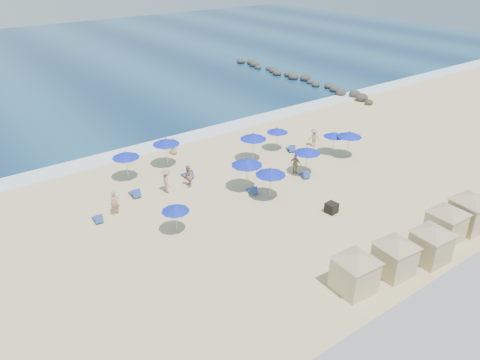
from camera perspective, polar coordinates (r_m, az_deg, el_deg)
name	(u,v)px	position (r m, az deg, el deg)	size (l,w,h in m)	color
ground	(286,205)	(33.95, 5.65, -3.11)	(160.00, 160.00, 0.00)	#D3BD86
ocean	(53,63)	(80.92, -21.78, 13.08)	(160.00, 80.00, 0.06)	navy
surf_line	(179,140)	(45.39, -7.43, 4.89)	(160.00, 2.50, 0.08)	white
seawall	(463,302)	(27.04, 25.51, -13.26)	(160.00, 6.10, 1.22)	gray
rock_jetty	(298,78)	(66.11, 7.04, 12.28)	(2.56, 26.66, 0.96)	#2C2724
trash_bin	(331,208)	(33.38, 11.09, -3.36)	(0.75, 0.75, 0.75)	black
cabana_0	(356,267)	(26.08, 13.91, -10.23)	(4.24, 4.24, 2.67)	#CEBB8D
cabana_1	(396,251)	(27.92, 18.44, -8.26)	(4.13, 4.13, 2.60)	#CEBB8D
cabana_2	(432,239)	(29.72, 22.36, -6.68)	(4.14, 4.14, 2.60)	#CEBB8D
cabana_3	(447,219)	(32.11, 23.92, -4.32)	(4.21, 4.21, 2.64)	#CEBB8D
cabana_4	(471,207)	(33.90, 26.34, -2.94)	(4.53, 4.53, 2.85)	#CEBB8D
umbrella_0	(175,208)	(30.15, -7.89, -3.45)	(1.83, 1.83, 2.09)	#A5A8AD
umbrella_1	(126,155)	(37.63, -13.78, 3.01)	(2.18, 2.18, 2.48)	#A5A8AD
umbrella_2	(166,141)	(39.27, -9.02, 4.68)	(2.29, 2.29, 2.60)	#A5A8AD
umbrella_3	(247,162)	(34.86, 0.85, 2.22)	(2.38, 2.38, 2.71)	#A5A8AD
umbrella_4	(271,172)	(33.72, 3.76, 1.02)	(2.25, 2.25, 2.56)	#A5A8AD
umbrella_5	(253,136)	(39.82, 1.63, 5.37)	(2.31, 2.31, 2.63)	#A5A8AD
umbrella_6	(307,150)	(37.76, 8.20, 3.61)	(2.17, 2.17, 2.47)	#A5A8AD
umbrella_7	(277,130)	(42.30, 4.58, 6.09)	(1.94, 1.94, 2.21)	#A5A8AD
umbrella_8	(334,134)	(42.17, 11.40, 5.48)	(1.88, 1.88, 2.14)	#A5A8AD
umbrella_9	(350,134)	(41.73, 13.21, 5.47)	(2.17, 2.17, 2.47)	#A5A8AD
beach_chair_0	(98,219)	(33.24, -16.95, -4.54)	(0.59, 1.21, 0.65)	navy
beach_chair_1	(135,193)	(35.72, -12.65, -1.59)	(0.69, 1.38, 0.74)	navy
beach_chair_2	(188,175)	(37.85, -6.36, 0.64)	(0.62, 1.35, 0.74)	navy
beach_chair_3	(253,191)	(35.28, 1.54, -1.30)	(0.85, 1.33, 0.68)	navy
beach_chair_4	(305,175)	(38.05, 7.96, 0.65)	(0.99, 1.34, 0.67)	navy
beach_chair_5	(291,149)	(42.76, 6.24, 3.83)	(1.06, 1.42, 0.71)	navy
beachgoer_0	(115,203)	(33.40, -15.01, -2.75)	(0.66, 0.43, 1.81)	tan
beachgoer_1	(188,176)	(36.20, -6.37, 0.47)	(0.86, 0.67, 1.77)	tan
beachgoer_2	(295,164)	(38.35, 6.77, 1.97)	(0.99, 0.41, 1.70)	tan
beachgoer_3	(314,138)	(43.88, 9.00, 5.14)	(1.11, 0.64, 1.72)	tan
beachgoer_4	(173,146)	(42.07, -8.12, 4.12)	(0.77, 0.50, 1.58)	tan
beachgoer_5	(167,181)	(35.61, -8.94, -0.09)	(1.21, 0.70, 1.88)	tan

